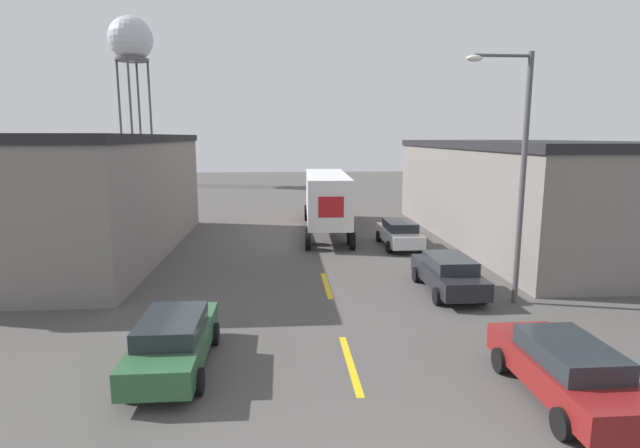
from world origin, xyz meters
The scene contains 10 objects.
road_centerline centered at (0.00, 5.64, 0.00)m, with size 0.20×18.04×0.01m.
warehouse_left centered at (-11.99, 19.66, 3.08)m, with size 8.75×18.27×6.14m.
warehouse_right centered at (12.65, 21.16, 2.90)m, with size 10.08×21.44×5.78m.
semi_truck centered at (1.00, 24.73, 2.28)m, with size 3.16×12.63×3.80m.
parked_car_right_near centered at (4.66, 3.39, 0.77)m, with size 1.93×4.69×1.46m.
parked_car_left_near centered at (-4.66, 5.74, 0.77)m, with size 1.93×4.69×1.46m.
parked_car_right_far centered at (4.66, 19.78, 0.77)m, with size 1.93×4.69×1.46m.
parked_car_right_mid centered at (4.66, 11.58, 0.77)m, with size 1.93×4.69×1.46m.
water_tower centered at (-19.83, 58.09, 17.35)m, with size 5.30×5.30×20.38m.
street_lamp centered at (6.47, 10.18, 5.08)m, with size 2.36×0.32×8.88m.
Camera 1 is at (-1.78, -6.82, 6.02)m, focal length 28.00 mm.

